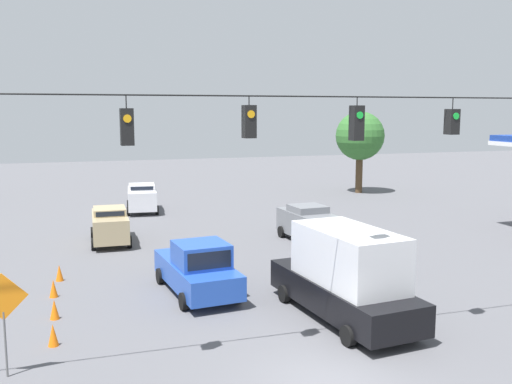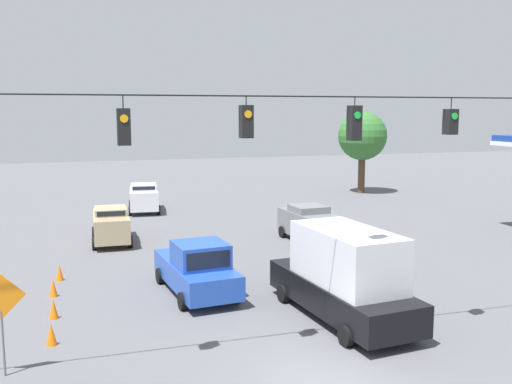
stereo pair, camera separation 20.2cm
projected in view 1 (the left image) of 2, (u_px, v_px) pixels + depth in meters
The scene contains 13 objects.
ground_plane at pixel (331, 384), 14.76m from camera, with size 140.00×140.00×0.00m, color #56565B.
overhead_signal_span at pixel (302, 177), 15.88m from camera, with size 23.12×0.38×8.26m.
box_truck_black_crossing_near at pixel (345, 275), 19.18m from camera, with size 2.98×6.87×3.13m.
sedan_grey_oncoming_far at pixel (308, 222), 30.85m from camera, with size 2.36×4.16×1.95m.
sedan_tan_withflow_far at pixel (110, 225), 30.36m from camera, with size 2.10×4.40×1.92m.
pickup_truck_blue_withflow_mid at pixel (198, 269), 21.90m from camera, with size 2.65×5.43×2.12m.
sedan_white_withflow_deep at pixel (142, 197), 39.77m from camera, with size 2.42×4.41×1.95m.
traffic_cone_nearest at pixel (53, 335), 17.09m from camera, with size 0.32×0.32×0.69m, color orange.
traffic_cone_second at pixel (54, 309), 19.30m from camera, with size 0.32×0.32×0.69m, color orange.
traffic_cone_third at pixel (53, 288), 21.57m from camera, with size 0.32×0.32×0.69m, color orange.
traffic_cone_fourth at pixel (59, 273), 23.65m from camera, with size 0.32×0.32×0.69m, color orange.
work_zone_sign at pixel (3, 305), 14.88m from camera, with size 1.27×0.06×2.84m.
tree_horizon_right at pixel (360, 136), 48.60m from camera, with size 4.14×4.14×6.96m.
Camera 1 is at (6.12, 12.63, 7.01)m, focal length 40.00 mm.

